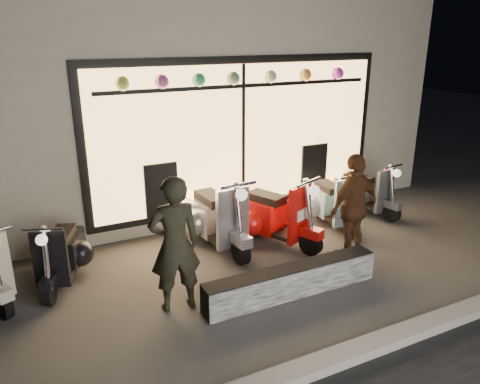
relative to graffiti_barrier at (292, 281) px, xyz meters
The scene contains 11 objects.
ground 0.71m from the graffiti_barrier, 108.04° to the left, with size 40.00×40.00×0.00m, color #383533.
kerb 1.37m from the graffiti_barrier, 98.91° to the right, with size 40.00×0.25×0.12m, color slate.
shop_building 5.95m from the graffiti_barrier, 92.11° to the left, with size 10.20×6.23×4.20m.
graffiti_barrier is the anchor object (origin of this frame).
scooter_silver 1.94m from the graffiti_barrier, 98.21° to the left, with size 0.60×1.63×1.17m.
scooter_red 1.71m from the graffiti_barrier, 70.61° to the left, with size 0.90×1.55×1.13m.
scooter_black 3.15m from the graffiti_barrier, 145.05° to the left, with size 0.76×1.33×0.96m.
scooter_blue 2.60m from the graffiti_barrier, 43.08° to the left, with size 0.53×1.43×1.02m.
scooter_grey 3.43m from the graffiti_barrier, 35.63° to the left, with size 0.64×1.39×0.99m.
man 1.61m from the graffiti_barrier, 164.85° to the left, with size 0.62×0.41×1.71m, color black.
woman 1.60m from the graffiti_barrier, 20.83° to the left, with size 0.95×0.39×1.61m, color #522F1A.
Camera 1 is at (-2.76, -5.13, 3.26)m, focal length 35.00 mm.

